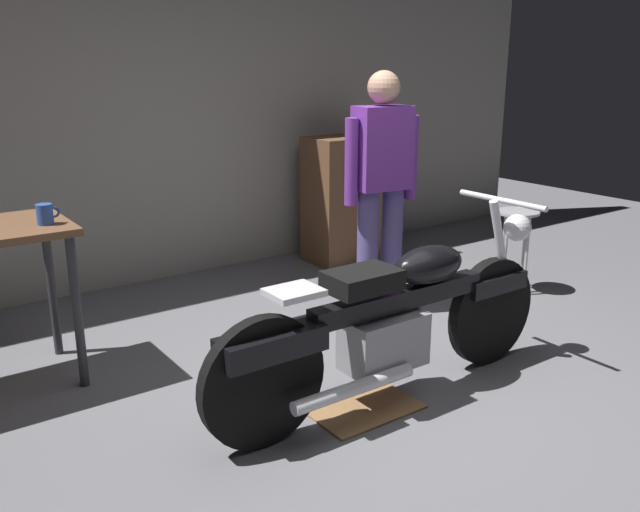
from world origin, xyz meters
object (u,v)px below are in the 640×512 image
at_px(person_standing, 381,182).
at_px(shop_stool, 517,229).
at_px(motorcycle, 394,319).
at_px(mug_blue_enamel, 45,214).
at_px(wooden_dresser, 351,198).

bearing_deg(person_standing, shop_stool, 172.11).
relative_size(motorcycle, mug_blue_enamel, 18.24).
distance_m(motorcycle, wooden_dresser, 2.63).
bearing_deg(mug_blue_enamel, wooden_dresser, 19.06).
height_order(motorcycle, mug_blue_enamel, mug_blue_enamel).
height_order(person_standing, mug_blue_enamel, person_standing).
relative_size(shop_stool, wooden_dresser, 0.58).
bearing_deg(shop_stool, person_standing, 163.99).
bearing_deg(mug_blue_enamel, motorcycle, -42.07).
bearing_deg(wooden_dresser, motorcycle, -123.08).
xyz_separation_m(wooden_dresser, mug_blue_enamel, (-2.81, -0.97, 0.41)).
xyz_separation_m(person_standing, shop_stool, (1.09, -0.31, -0.43)).
relative_size(motorcycle, person_standing, 1.31).
xyz_separation_m(shop_stool, wooden_dresser, (-0.46, 1.46, 0.05)).
bearing_deg(motorcycle, shop_stool, 21.57).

